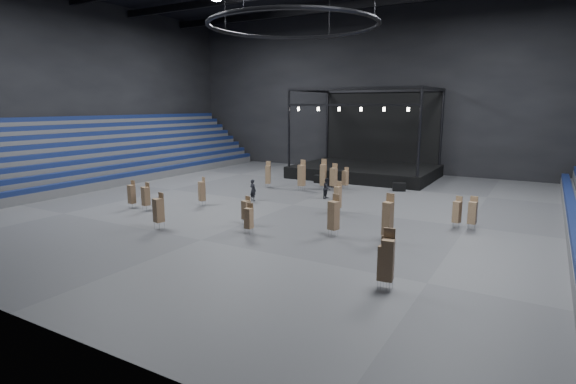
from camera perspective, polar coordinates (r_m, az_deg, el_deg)
The scene contains 29 objects.
floor at distance 34.20m, azimuth 0.61°, elevation -1.63°, with size 50.00×50.00×0.00m, color #434345.
wall_back at distance 52.72m, azimuth 12.18°, elevation 12.40°, with size 50.00×0.20×18.00m, color black.
wall_left at distance 50.60m, azimuth -25.44°, elevation 11.67°, with size 0.20×42.00×18.00m, color black.
bleachers_left at distance 49.23m, azimuth -23.38°, elevation 3.38°, with size 7.20×40.00×6.40m.
stage at distance 48.56m, azimuth 10.08°, elevation 3.69°, with size 14.00×10.00×9.20m.
truss_ring at distance 33.83m, azimuth 0.66°, elevation 20.39°, with size 12.30×12.30×5.15m.
flight_case_left at distance 43.81m, azimuth 4.11°, elevation 1.64°, with size 1.14×0.57×0.76m, color black.
flight_case_mid at distance 41.76m, azimuth 5.52°, elevation 1.15°, with size 1.13×0.57×0.75m, color black.
flight_case_right at distance 40.80m, azimuth 13.93°, elevation 0.63°, with size 1.11×0.55×0.74m, color black.
chair_stack_0 at distance 29.35m, azimuth 22.39°, elevation -2.39°, with size 0.50×0.50×2.07m.
chair_stack_1 at distance 18.98m, azimuth 12.15°, elevation -8.69°, with size 0.47×0.47×2.20m.
chair_stack_2 at distance 31.75m, azimuth 6.34°, elevation -0.58°, with size 0.49×0.49×2.23m.
chair_stack_3 at distance 39.97m, azimuth 5.81°, elevation 1.99°, with size 0.56×0.56×2.40m.
chair_stack_4 at distance 29.47m, azimuth 20.68°, elevation -2.32°, with size 0.53×0.53×1.99m.
chair_stack_5 at distance 40.70m, azimuth 7.28°, elevation 1.83°, with size 0.53×0.53×1.99m.
chair_stack_6 at distance 18.89m, azimuth 12.55°, elevation -8.28°, with size 0.55×0.55×2.56m.
chair_stack_7 at distance 26.42m, azimuth -5.00°, elevation -3.26°, with size 0.43×0.43×1.84m.
chair_stack_8 at distance 28.44m, azimuth -5.34°, elevation -2.23°, with size 0.51×0.51×1.84m.
chair_stack_9 at distance 39.71m, azimuth 1.74°, elevation 2.18°, with size 0.60×0.60×2.73m.
chair_stack_10 at distance 34.41m, azimuth -10.87°, elevation 0.15°, with size 0.55×0.55×2.17m.
chair_stack_11 at distance 40.12m, azimuth 4.49°, elevation 2.25°, with size 0.56×0.56×2.76m.
chair_stack_12 at distance 34.85m, azimuth -19.23°, elevation -0.21°, with size 0.47×0.47×2.05m.
chair_stack_13 at distance 28.46m, azimuth -16.10°, elevation -2.17°, with size 0.64×0.64×2.24m.
chair_stack_14 at distance 41.32m, azimuth -2.55°, elevation 2.27°, with size 0.54×0.54×2.41m.
chair_stack_15 at distance 33.69m, azimuth -17.61°, elevation -0.45°, with size 0.53×0.53×2.04m.
chair_stack_16 at distance 25.86m, azimuth 5.83°, elevation -2.88°, with size 0.62×0.62×2.48m.
chair_stack_17 at distance 25.23m, azimuth 12.56°, elevation -3.22°, with size 0.57×0.57×2.73m.
man_center at distance 35.58m, azimuth -4.47°, elevation 0.24°, with size 0.63×0.41×1.72m, color black.
crew_member at distance 36.47m, azimuth 5.00°, elevation 0.47°, with size 0.82×0.64×1.69m, color black.
Camera 1 is at (16.37, -29.08, 7.46)m, focal length 28.00 mm.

